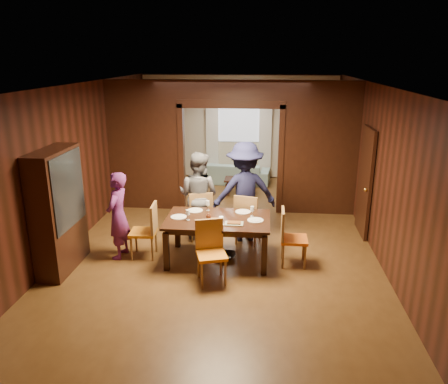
# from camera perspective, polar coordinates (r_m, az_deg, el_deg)

# --- Properties ---
(floor) EXTENTS (9.00, 9.00, 0.00)m
(floor) POSITION_cam_1_polar(r_m,az_deg,el_deg) (8.55, -0.03, -5.92)
(floor) COLOR #533417
(floor) RESTS_ON ground
(ceiling) EXTENTS (5.50, 9.00, 0.02)m
(ceiling) POSITION_cam_1_polar(r_m,az_deg,el_deg) (7.86, -0.04, 13.87)
(ceiling) COLOR silver
(ceiling) RESTS_ON room_walls
(room_walls) EXTENTS (5.52, 9.01, 2.90)m
(room_walls) POSITION_cam_1_polar(r_m,az_deg,el_deg) (9.91, 1.01, 6.46)
(room_walls) COLOR black
(room_walls) RESTS_ON floor
(person_purple) EXTENTS (0.42, 0.59, 1.53)m
(person_purple) POSITION_cam_1_polar(r_m,az_deg,el_deg) (7.70, -13.68, -3.02)
(person_purple) COLOR #632366
(person_purple) RESTS_ON floor
(person_grey) EXTENTS (0.99, 0.88, 1.70)m
(person_grey) POSITION_cam_1_polar(r_m,az_deg,el_deg) (8.26, -3.37, -0.51)
(person_grey) COLOR #585960
(person_grey) RESTS_ON floor
(person_navy) EXTENTS (1.36, 1.01, 1.89)m
(person_navy) POSITION_cam_1_polar(r_m,az_deg,el_deg) (8.18, 2.71, 0.02)
(person_navy) COLOR #161737
(person_navy) RESTS_ON floor
(sofa) EXTENTS (1.98, 0.92, 0.56)m
(sofa) POSITION_cam_1_polar(r_m,az_deg,el_deg) (12.10, 1.39, 2.52)
(sofa) COLOR #8AB3B5
(sofa) RESTS_ON floor
(serving_bowl) EXTENTS (0.35, 0.35, 0.09)m
(serving_bowl) POSITION_cam_1_polar(r_m,az_deg,el_deg) (7.39, 0.23, -3.02)
(serving_bowl) COLOR black
(serving_bowl) RESTS_ON dining_table
(dining_table) EXTENTS (1.75, 1.09, 0.76)m
(dining_table) POSITION_cam_1_polar(r_m,az_deg,el_deg) (7.50, -0.80, -6.20)
(dining_table) COLOR black
(dining_table) RESTS_ON floor
(coffee_table) EXTENTS (0.80, 0.50, 0.40)m
(coffee_table) POSITION_cam_1_polar(r_m,az_deg,el_deg) (11.13, 2.16, 0.76)
(coffee_table) COLOR black
(coffee_table) RESTS_ON floor
(chair_left) EXTENTS (0.46, 0.46, 0.97)m
(chair_left) POSITION_cam_1_polar(r_m,az_deg,el_deg) (7.72, -10.52, -4.97)
(chair_left) COLOR #C46F12
(chair_left) RESTS_ON floor
(chair_right) EXTENTS (0.44, 0.44, 0.97)m
(chair_right) POSITION_cam_1_polar(r_m,az_deg,el_deg) (7.40, 9.15, -5.89)
(chair_right) COLOR #D85E14
(chair_right) RESTS_ON floor
(chair_far_l) EXTENTS (0.55, 0.55, 0.97)m
(chair_far_l) POSITION_cam_1_polar(r_m,az_deg,el_deg) (8.35, -3.19, -2.94)
(chair_far_l) COLOR orange
(chair_far_l) RESTS_ON floor
(chair_far_r) EXTENTS (0.53, 0.53, 0.97)m
(chair_far_r) POSITION_cam_1_polar(r_m,az_deg,el_deg) (8.17, 3.19, -3.41)
(chair_far_r) COLOR orange
(chair_far_r) RESTS_ON floor
(chair_near) EXTENTS (0.55, 0.55, 0.97)m
(chair_near) POSITION_cam_1_polar(r_m,az_deg,el_deg) (6.76, -1.64, -7.98)
(chair_near) COLOR orange
(chair_near) RESTS_ON floor
(hutch) EXTENTS (0.40, 1.20, 2.00)m
(hutch) POSITION_cam_1_polar(r_m,az_deg,el_deg) (7.50, -20.83, -2.31)
(hutch) COLOR black
(hutch) RESTS_ON floor
(door_right) EXTENTS (0.06, 0.90, 2.10)m
(door_right) POSITION_cam_1_polar(r_m,az_deg,el_deg) (8.85, 17.97, 1.25)
(door_right) COLOR black
(door_right) RESTS_ON floor
(window_far) EXTENTS (1.20, 0.03, 1.30)m
(window_far) POSITION_cam_1_polar(r_m,az_deg,el_deg) (12.39, 1.95, 9.57)
(window_far) COLOR silver
(window_far) RESTS_ON back_wall
(curtain_left) EXTENTS (0.35, 0.06, 2.40)m
(curtain_left) POSITION_cam_1_polar(r_m,az_deg,el_deg) (12.49, -1.55, 7.55)
(curtain_left) COLOR white
(curtain_left) RESTS_ON back_wall
(curtain_right) EXTENTS (0.35, 0.06, 2.40)m
(curtain_right) POSITION_cam_1_polar(r_m,az_deg,el_deg) (12.40, 5.41, 7.41)
(curtain_right) COLOR white
(curtain_right) RESTS_ON back_wall
(plate_left) EXTENTS (0.27, 0.27, 0.01)m
(plate_left) POSITION_cam_1_polar(r_m,az_deg,el_deg) (7.45, -5.94, -3.25)
(plate_left) COLOR silver
(plate_left) RESTS_ON dining_table
(plate_far_l) EXTENTS (0.27, 0.27, 0.01)m
(plate_far_l) POSITION_cam_1_polar(r_m,az_deg,el_deg) (7.74, -3.79, -2.41)
(plate_far_l) COLOR silver
(plate_far_l) RESTS_ON dining_table
(plate_far_r) EXTENTS (0.27, 0.27, 0.01)m
(plate_far_r) POSITION_cam_1_polar(r_m,az_deg,el_deg) (7.66, 2.50, -2.60)
(plate_far_r) COLOR silver
(plate_far_r) RESTS_ON dining_table
(plate_right) EXTENTS (0.27, 0.27, 0.01)m
(plate_right) POSITION_cam_1_polar(r_m,az_deg,el_deg) (7.29, 4.13, -3.69)
(plate_right) COLOR silver
(plate_right) RESTS_ON dining_table
(plate_near) EXTENTS (0.27, 0.27, 0.01)m
(plate_near) POSITION_cam_1_polar(r_m,az_deg,el_deg) (7.08, -1.12, -4.31)
(plate_near) COLOR white
(plate_near) RESTS_ON dining_table
(platter_a) EXTENTS (0.30, 0.20, 0.04)m
(platter_a) POSITION_cam_1_polar(r_m,az_deg,el_deg) (7.25, -1.27, -3.65)
(platter_a) COLOR gray
(platter_a) RESTS_ON dining_table
(platter_b) EXTENTS (0.30, 0.20, 0.04)m
(platter_b) POSITION_cam_1_polar(r_m,az_deg,el_deg) (7.12, 1.31, -4.08)
(platter_b) COLOR gray
(platter_b) RESTS_ON dining_table
(wineglass_left) EXTENTS (0.08, 0.08, 0.18)m
(wineglass_left) POSITION_cam_1_polar(r_m,az_deg,el_deg) (7.28, -4.75, -3.02)
(wineglass_left) COLOR white
(wineglass_left) RESTS_ON dining_table
(wineglass_far) EXTENTS (0.08, 0.08, 0.18)m
(wineglass_far) POSITION_cam_1_polar(r_m,az_deg,el_deg) (7.72, -2.13, -1.78)
(wineglass_far) COLOR silver
(wineglass_far) RESTS_ON dining_table
(wineglass_right) EXTENTS (0.08, 0.08, 0.18)m
(wineglass_right) POSITION_cam_1_polar(r_m,az_deg,el_deg) (7.44, 3.70, -2.56)
(wineglass_right) COLOR white
(wineglass_right) RESTS_ON dining_table
(tumbler) EXTENTS (0.07, 0.07, 0.14)m
(tumbler) POSITION_cam_1_polar(r_m,az_deg,el_deg) (7.07, -0.37, -3.77)
(tumbler) COLOR silver
(tumbler) RESTS_ON dining_table
(condiment_jar) EXTENTS (0.08, 0.08, 0.11)m
(condiment_jar) POSITION_cam_1_polar(r_m,az_deg,el_deg) (7.29, -2.04, -3.25)
(condiment_jar) COLOR #4E2212
(condiment_jar) RESTS_ON dining_table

